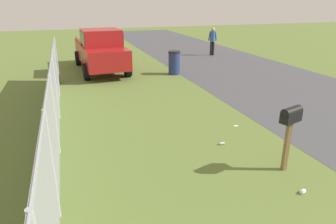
% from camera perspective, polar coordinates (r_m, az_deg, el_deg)
% --- Properties ---
extents(mailbox, '(0.34, 0.52, 1.41)m').
position_cam_1_polar(mailbox, '(6.62, 21.81, -1.44)').
color(mailbox, brown).
rests_on(mailbox, ground).
extents(pickup_truck, '(5.55, 2.35, 2.09)m').
position_cam_1_polar(pickup_truck, '(15.80, -12.47, 11.37)').
color(pickup_truck, maroon).
rests_on(pickup_truck, ground).
extents(trash_bin, '(0.57, 0.57, 1.11)m').
position_cam_1_polar(trash_bin, '(14.87, 1.17, 9.16)').
color(trash_bin, navy).
rests_on(trash_bin, ground).
extents(pedestrian, '(0.30, 0.56, 1.74)m').
position_cam_1_polar(pedestrian, '(20.27, 8.28, 13.23)').
color(pedestrian, black).
rests_on(pedestrian, ground).
extents(fence_section, '(14.36, 0.07, 1.90)m').
position_cam_1_polar(fence_section, '(7.36, -20.44, -0.08)').
color(fence_section, '#9EA3A8').
rests_on(fence_section, ground).
extents(litter_can_midfield_a, '(0.07, 0.12, 0.07)m').
position_cam_1_polar(litter_can_midfield_a, '(7.80, 10.01, -5.76)').
color(litter_can_midfield_a, silver).
rests_on(litter_can_midfield_a, ground).
extents(litter_cup_midfield_b, '(0.11, 0.12, 0.08)m').
position_cam_1_polar(litter_cup_midfield_b, '(6.43, 23.77, -13.36)').
color(litter_cup_midfield_b, white).
rests_on(litter_cup_midfield_b, ground).
extents(litter_wrapper_near_hydrant, '(0.10, 0.13, 0.01)m').
position_cam_1_polar(litter_wrapper_near_hydrant, '(9.01, 12.53, -2.50)').
color(litter_wrapper_near_hydrant, silver).
rests_on(litter_wrapper_near_hydrant, ground).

